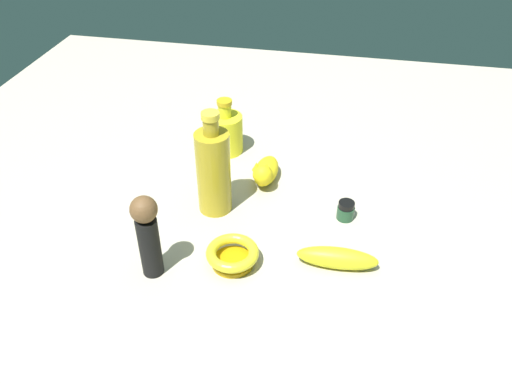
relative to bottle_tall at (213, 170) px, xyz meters
name	(u,v)px	position (x,y,z in m)	size (l,w,h in m)	color
ground	(256,211)	(0.01, -0.10, -0.11)	(2.00, 2.00, 0.00)	#BCB29E
bottle_tall	(213,170)	(0.00, 0.00, 0.00)	(0.08, 0.08, 0.26)	#B49B20
person_figure_adult	(148,233)	(-0.23, 0.07, 0.00)	(0.06, 0.06, 0.19)	black
bottle_short	(226,132)	(0.26, 0.04, -0.05)	(0.09, 0.09, 0.16)	yellow
nail_polish_jar	(346,210)	(0.02, -0.31, -0.09)	(0.04, 0.04, 0.05)	#214A2F
bowl	(233,255)	(-0.18, -0.09, -0.08)	(0.11, 0.11, 0.04)	#B88B0B
banana	(337,258)	(-0.14, -0.30, -0.09)	(0.17, 0.05, 0.05)	yellow
cat_figurine	(266,171)	(0.13, -0.10, -0.08)	(0.16, 0.07, 0.08)	yellow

